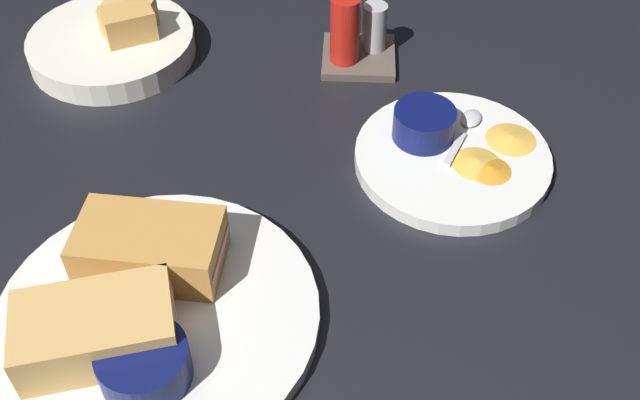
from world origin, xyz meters
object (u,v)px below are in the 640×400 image
object	(u,v)px
sandwich_half_far	(96,330)
spoon_by_dark_ramekin	(148,315)
plate_chips_companion	(452,159)
ramekin_light_gravy	(424,123)
ramekin_dark_sauce	(144,363)
spoon_by_gravy_ramekin	(467,125)
condiment_caddy	(356,38)
sandwich_half_near	(150,247)
plate_sandwich_main	(158,317)
bread_basket_rear	(114,42)

from	to	relation	value
sandwich_half_far	spoon_by_dark_ramekin	bearing A→B (deg)	41.97
plate_chips_companion	ramekin_light_gravy	size ratio (longest dim) A/B	3.12
ramekin_dark_sauce	plate_chips_companion	distance (cm)	39.41
sandwich_half_far	ramekin_dark_sauce	distance (cm)	5.26
spoon_by_gravy_ramekin	condiment_caddy	xyz separation A→B (cm)	(-12.53, 14.07, 1.44)
ramekin_dark_sauce	spoon_by_gravy_ramekin	size ratio (longest dim) A/B	0.78
plate_chips_companion	spoon_by_gravy_ramekin	size ratio (longest dim) A/B	2.18
sandwich_half_near	condiment_caddy	world-z (taller)	condiment_caddy
plate_sandwich_main	spoon_by_gravy_ramekin	distance (cm)	39.45
ramekin_light_gravy	sandwich_half_near	bearing A→B (deg)	-143.20
plate_sandwich_main	ramekin_light_gravy	world-z (taller)	ramekin_light_gravy
sandwich_half_far	condiment_caddy	distance (cm)	48.79
plate_sandwich_main	ramekin_light_gravy	size ratio (longest dim) A/B	4.28
sandwich_half_far	ramekin_light_gravy	world-z (taller)	sandwich_half_far
ramekin_dark_sauce	condiment_caddy	world-z (taller)	condiment_caddy
spoon_by_dark_ramekin	condiment_caddy	size ratio (longest dim) A/B	1.05
sandwich_half_far	condiment_caddy	xyz separation A→B (cm)	(20.88, 44.09, -0.59)
bread_basket_rear	spoon_by_gravy_ramekin	bearing A→B (deg)	-18.08
ramekin_light_gravy	sandwich_half_far	bearing A→B (deg)	-135.04
plate_sandwich_main	spoon_by_gravy_ramekin	world-z (taller)	spoon_by_gravy_ramekin
spoon_by_gravy_ramekin	sandwich_half_near	bearing A→B (deg)	-145.80
ramekin_light_gravy	bread_basket_rear	world-z (taller)	bread_basket_rear
plate_sandwich_main	spoon_by_dark_ramekin	distance (cm)	1.49
plate_chips_companion	spoon_by_dark_ramekin	bearing A→B (deg)	-141.14
sandwich_half_near	plate_sandwich_main	bearing A→B (deg)	-76.31
ramekin_dark_sauce	spoon_by_dark_ramekin	distance (cm)	6.05
sandwich_half_far	condiment_caddy	size ratio (longest dim) A/B	1.54
sandwich_half_far	ramekin_light_gravy	size ratio (longest dim) A/B	2.17
ramekin_light_gravy	spoon_by_gravy_ramekin	size ratio (longest dim) A/B	0.70
ramekin_light_gravy	spoon_by_gravy_ramekin	bearing A→B (deg)	17.89
condiment_caddy	spoon_by_dark_ramekin	bearing A→B (deg)	-113.09
spoon_by_gravy_ramekin	condiment_caddy	distance (cm)	18.89
ramekin_dark_sauce	bread_basket_rear	bearing A→B (deg)	106.43
plate_sandwich_main	condiment_caddy	world-z (taller)	condiment_caddy
sandwich_half_far	ramekin_light_gravy	bearing A→B (deg)	44.96
bread_basket_rear	plate_sandwich_main	bearing A→B (deg)	-71.77
sandwich_half_far	plate_chips_companion	world-z (taller)	sandwich_half_far
ramekin_light_gravy	plate_chips_companion	bearing A→B (deg)	-39.81
sandwich_half_far	sandwich_half_near	bearing A→B (deg)	73.69
plate_chips_companion	bread_basket_rear	size ratio (longest dim) A/B	1.02
spoon_by_dark_ramekin	ramekin_light_gravy	bearing A→B (deg)	45.34
spoon_by_dark_ramekin	bread_basket_rear	bearing A→B (deg)	107.19
sandwich_half_far	bread_basket_rear	bearing A→B (deg)	101.89
spoon_by_gravy_ramekin	bread_basket_rear	world-z (taller)	bread_basket_rear
ramekin_dark_sauce	bread_basket_rear	world-z (taller)	bread_basket_rear
ramekin_light_gravy	spoon_by_gravy_ramekin	world-z (taller)	ramekin_light_gravy
sandwich_half_near	spoon_by_gravy_ramekin	bearing A→B (deg)	34.20
plate_sandwich_main	bread_basket_rear	bearing A→B (deg)	108.23
bread_basket_rear	condiment_caddy	world-z (taller)	condiment_caddy
spoon_by_gravy_ramekin	ramekin_dark_sauce	bearing A→B (deg)	-131.48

